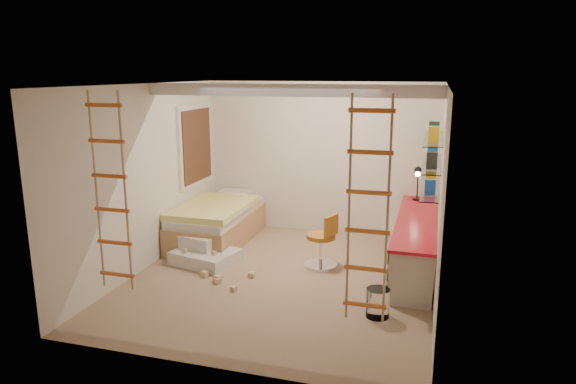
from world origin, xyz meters
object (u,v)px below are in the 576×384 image
(bed, at_px, (218,222))
(play_platform, at_px, (204,252))
(swivel_chair, at_px, (322,248))
(desk, at_px, (415,242))

(bed, bearing_deg, play_platform, -78.22)
(bed, xyz_separation_m, play_platform, (0.20, -0.94, -0.18))
(swivel_chair, distance_m, play_platform, 1.75)
(bed, bearing_deg, swivel_chair, -19.24)
(bed, xyz_separation_m, swivel_chair, (1.92, -0.67, -0.03))
(swivel_chair, bearing_deg, play_platform, -171.03)
(desk, bearing_deg, swivel_chair, -166.64)
(bed, bearing_deg, desk, -6.49)
(play_platform, bearing_deg, swivel_chair, 8.97)
(desk, bearing_deg, play_platform, -169.14)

